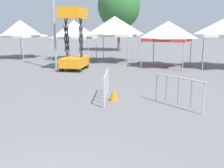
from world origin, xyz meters
TOP-DOWN VIEW (x-y plane):
  - canopy_tent_far_left at (-14.71, 16.18)m, footprint 3.37×3.37m
  - canopy_tent_center at (-9.73, 17.18)m, footprint 3.06×3.06m
  - canopy_tent_far_right at (-5.80, 16.98)m, footprint 3.57×3.57m
  - canopy_tent_right_of_center at (-1.36, 15.99)m, footprint 3.09×3.09m
  - scissor_lift at (-6.67, 12.21)m, footprint 1.91×2.57m
  - light_pole_near_lift at (-7.83, 11.78)m, footprint 0.36×0.36m
  - tree_behind_tents_left at (-9.31, 26.62)m, footprint 4.94×4.94m
  - crowd_barrier_by_lift at (0.96, 6.55)m, footprint 1.86×1.06m
  - crowd_barrier_near_person at (-1.70, 6.39)m, footprint 0.79×1.98m
  - traffic_cone_near_barrier at (-1.39, 6.40)m, footprint 0.32×0.32m

SIDE VIEW (x-z plane):
  - traffic_cone_near_barrier at x=-1.39m, z-range 0.00..0.51m
  - crowd_barrier_by_lift at x=0.96m, z-range 0.22..1.29m
  - crowd_barrier_near_person at x=-1.70m, z-range 0.22..1.29m
  - scissor_lift at x=-6.67m, z-range -0.78..3.18m
  - canopy_tent_right_of_center at x=-1.36m, z-range 0.91..4.09m
  - canopy_tent_center at x=-9.73m, z-range 0.91..4.26m
  - canopy_tent_far_left at x=-14.71m, z-range 0.96..4.37m
  - canopy_tent_far_right at x=-5.80m, z-range 1.02..4.66m
  - light_pole_near_lift at x=-7.83m, z-range 0.55..8.05m
  - tree_behind_tents_left at x=-9.31m, z-range 1.25..9.21m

